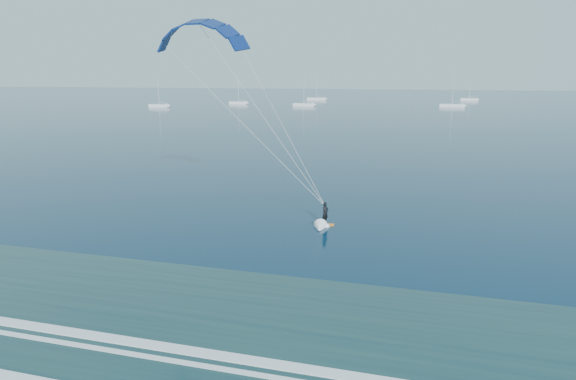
# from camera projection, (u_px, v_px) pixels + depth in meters

# --- Properties ---
(kitesurfer_rig) EXTENTS (14.42, 5.96, 16.98)m
(kitesurfer_rig) POSITION_uv_depth(u_px,v_px,m) (262.00, 115.00, 38.85)
(kitesurfer_rig) COLOR orange
(kitesurfer_rig) RESTS_ON ground
(sailboat_0) EXTENTS (7.69, 2.40, 10.60)m
(sailboat_0) POSITION_uv_depth(u_px,v_px,m) (159.00, 106.00, 193.91)
(sailboat_0) COLOR white
(sailboat_0) RESTS_ON ground
(sailboat_1) EXTENTS (8.39, 2.40, 11.56)m
(sailboat_1) POSITION_uv_depth(u_px,v_px,m) (304.00, 105.00, 200.78)
(sailboat_1) COLOR white
(sailboat_1) RESTS_ON ground
(sailboat_2) EXTENTS (9.16, 2.40, 12.29)m
(sailboat_2) POSITION_uv_depth(u_px,v_px,m) (317.00, 99.00, 251.10)
(sailboat_2) COLOR white
(sailboat_2) RESTS_ON ground
(sailboat_3) EXTENTS (9.08, 2.40, 12.55)m
(sailboat_3) POSITION_uv_depth(u_px,v_px,m) (452.00, 105.00, 195.33)
(sailboat_3) COLOR white
(sailboat_3) RESTS_ON ground
(sailboat_4) EXTENTS (7.91, 2.40, 10.87)m
(sailboat_4) POSITION_uv_depth(u_px,v_px,m) (469.00, 99.00, 244.97)
(sailboat_4) COLOR white
(sailboat_4) RESTS_ON ground
(sailboat_7) EXTENTS (7.63, 2.40, 11.19)m
(sailboat_7) POSITION_uv_depth(u_px,v_px,m) (238.00, 103.00, 214.61)
(sailboat_7) COLOR white
(sailboat_7) RESTS_ON ground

